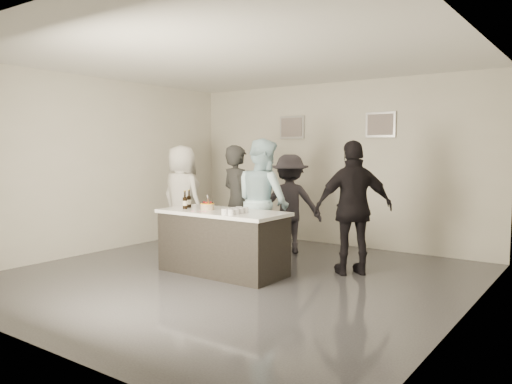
% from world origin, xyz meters
% --- Properties ---
extents(floor, '(6.00, 6.00, 0.00)m').
position_xyz_m(floor, '(0.00, 0.00, 0.00)').
color(floor, '#3D3D42').
rests_on(floor, ground).
extents(ceiling, '(6.00, 6.00, 0.00)m').
position_xyz_m(ceiling, '(0.00, 0.00, 3.00)').
color(ceiling, white).
extents(wall_back, '(6.00, 0.04, 3.00)m').
position_xyz_m(wall_back, '(0.00, 3.00, 1.50)').
color(wall_back, beige).
rests_on(wall_back, ground).
extents(wall_front, '(6.00, 0.04, 3.00)m').
position_xyz_m(wall_front, '(0.00, -3.00, 1.50)').
color(wall_front, beige).
rests_on(wall_front, ground).
extents(wall_left, '(0.04, 6.00, 3.00)m').
position_xyz_m(wall_left, '(-3.00, 0.00, 1.50)').
color(wall_left, beige).
rests_on(wall_left, ground).
extents(wall_right, '(0.04, 6.00, 3.00)m').
position_xyz_m(wall_right, '(3.00, 0.00, 1.50)').
color(wall_right, beige).
rests_on(wall_right, ground).
extents(picture_left, '(0.54, 0.04, 0.44)m').
position_xyz_m(picture_left, '(-0.90, 2.97, 2.20)').
color(picture_left, '#B2B2B7').
rests_on(picture_left, wall_back).
extents(picture_right, '(0.54, 0.04, 0.44)m').
position_xyz_m(picture_right, '(0.90, 2.97, 2.20)').
color(picture_right, '#B2B2B7').
rests_on(picture_right, wall_back).
extents(bar_counter, '(1.86, 0.86, 0.90)m').
position_xyz_m(bar_counter, '(-0.27, 0.06, 0.45)').
color(bar_counter, white).
rests_on(bar_counter, ground).
extents(cake, '(0.20, 0.20, 0.08)m').
position_xyz_m(cake, '(-0.53, 0.04, 0.94)').
color(cake, orange).
rests_on(cake, bar_counter).
extents(beer_bottle_a, '(0.07, 0.07, 0.26)m').
position_xyz_m(beer_bottle_a, '(-0.93, 0.07, 1.03)').
color(beer_bottle_a, black).
rests_on(beer_bottle_a, bar_counter).
extents(beer_bottle_b, '(0.07, 0.07, 0.26)m').
position_xyz_m(beer_bottle_b, '(-0.85, -0.09, 1.03)').
color(beer_bottle_b, black).
rests_on(beer_bottle_b, bar_counter).
extents(tumbler_cluster, '(0.19, 0.40, 0.08)m').
position_xyz_m(tumbler_cluster, '(0.07, -0.09, 0.94)').
color(tumbler_cluster, orange).
rests_on(tumbler_cluster, bar_counter).
extents(candles, '(0.24, 0.08, 0.01)m').
position_xyz_m(candles, '(-0.49, -0.20, 0.90)').
color(candles, pink).
rests_on(candles, bar_counter).
extents(person_main_black, '(0.78, 0.65, 1.84)m').
position_xyz_m(person_main_black, '(-0.68, 0.92, 0.92)').
color(person_main_black, black).
rests_on(person_main_black, ground).
extents(person_main_blue, '(1.16, 1.05, 1.94)m').
position_xyz_m(person_main_blue, '(-0.16, 0.91, 0.97)').
color(person_main_blue, '#B4DDEC').
rests_on(person_main_blue, ground).
extents(person_guest_left, '(0.95, 0.66, 1.84)m').
position_xyz_m(person_guest_left, '(-2.01, 1.03, 0.92)').
color(person_guest_left, white).
rests_on(person_guest_left, ground).
extents(person_guest_right, '(1.13, 1.09, 1.90)m').
position_xyz_m(person_guest_right, '(1.28, 1.08, 0.95)').
color(person_guest_right, black).
rests_on(person_guest_right, ground).
extents(person_guest_back, '(1.26, 1.08, 1.69)m').
position_xyz_m(person_guest_back, '(-0.25, 1.85, 0.84)').
color(person_guest_back, '#2B2830').
rests_on(person_guest_back, ground).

